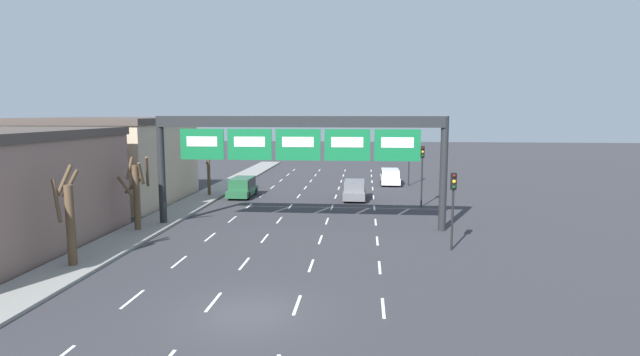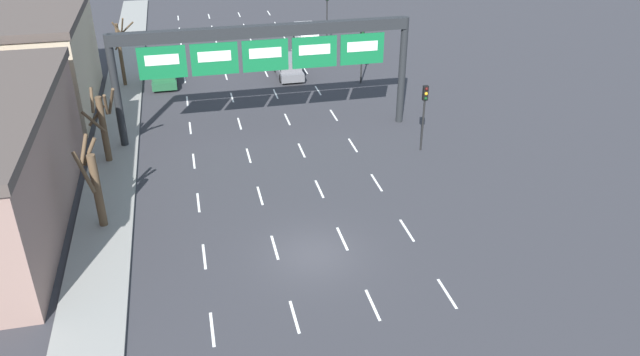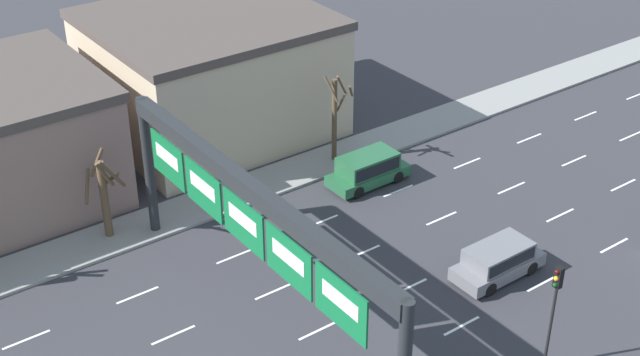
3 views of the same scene
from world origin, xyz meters
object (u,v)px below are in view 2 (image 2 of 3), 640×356
(traffic_light_far_end, at_px, (362,41))
(sign_gantry, at_px, (264,48))
(traffic_light_mid_block, at_px, (425,105))
(tree_bare_third, at_px, (103,123))
(tree_bare_closest, at_px, (121,50))
(tree_bare_second, at_px, (95,184))
(suv_grey, at_px, (288,66))
(suv_white, at_px, (306,33))
(traffic_light_near_gantry, at_px, (327,6))
(suv_green, at_px, (164,72))

(traffic_light_far_end, bearing_deg, sign_gantry, -137.31)
(traffic_light_mid_block, relative_size, tree_bare_third, 0.92)
(tree_bare_closest, bearing_deg, tree_bare_second, -90.69)
(suv_grey, bearing_deg, sign_gantry, -107.06)
(suv_white, xyz_separation_m, traffic_light_near_gantry, (1.83, -0.72, 2.58))
(traffic_light_near_gantry, height_order, traffic_light_mid_block, traffic_light_near_gantry)
(traffic_light_near_gantry, xyz_separation_m, traffic_light_mid_block, (0.29, -23.99, -0.44))
(traffic_light_mid_block, bearing_deg, traffic_light_far_end, 91.20)
(tree_bare_third, bearing_deg, traffic_light_far_end, 28.24)
(sign_gantry, height_order, traffic_light_mid_block, sign_gantry)
(traffic_light_mid_block, height_order, tree_bare_third, tree_bare_third)
(tree_bare_second, xyz_separation_m, tree_bare_third, (-0.15, 7.33, 0.10))
(traffic_light_far_end, height_order, tree_bare_second, tree_bare_second)
(suv_grey, height_order, tree_bare_second, tree_bare_second)
(suv_green, xyz_separation_m, tree_bare_third, (-3.33, -13.22, 1.60))
(suv_white, distance_m, suv_green, 16.01)
(traffic_light_far_end, distance_m, tree_bare_closest, 18.39)
(suv_grey, xyz_separation_m, tree_bare_third, (-13.16, -12.77, 1.64))
(suv_grey, distance_m, tree_bare_third, 18.41)
(traffic_light_mid_block, relative_size, tree_bare_closest, 0.80)
(tree_bare_closest, xyz_separation_m, tree_bare_third, (-0.40, -13.31, -0.38))
(tree_bare_second, bearing_deg, tree_bare_closest, 89.31)
(suv_grey, relative_size, traffic_light_near_gantry, 0.90)
(tree_bare_closest, bearing_deg, traffic_light_mid_block, -40.86)
(sign_gantry, bearing_deg, suv_white, 71.47)
(suv_grey, height_order, traffic_light_mid_block, traffic_light_mid_block)
(suv_green, bearing_deg, sign_gantry, -59.93)
(sign_gantry, xyz_separation_m, traffic_light_far_end, (8.63, 7.96, -2.35))
(suv_white, relative_size, tree_bare_second, 0.95)
(traffic_light_mid_block, distance_m, traffic_light_far_end, 12.48)
(suv_green, height_order, traffic_light_far_end, traffic_light_far_end)
(traffic_light_mid_block, bearing_deg, sign_gantry, 153.07)
(suv_green, distance_m, traffic_light_far_end, 15.69)
(traffic_light_near_gantry, height_order, traffic_light_far_end, traffic_light_near_gantry)
(traffic_light_mid_block, bearing_deg, suv_white, 94.91)
(suv_white, distance_m, tree_bare_second, 33.81)
(suv_grey, height_order, traffic_light_near_gantry, traffic_light_near_gantry)
(suv_green, height_order, traffic_light_mid_block, traffic_light_mid_block)
(suv_white, height_order, tree_bare_closest, tree_bare_closest)
(traffic_light_far_end, distance_m, tree_bare_second, 25.19)
(suv_green, xyz_separation_m, tree_bare_closest, (-2.93, 0.09, 1.98))
(sign_gantry, distance_m, traffic_light_near_gantry, 21.41)
(traffic_light_near_gantry, relative_size, traffic_light_far_end, 1.02)
(traffic_light_mid_block, relative_size, tree_bare_second, 0.88)
(suv_white, xyz_separation_m, tree_bare_third, (-16.61, -22.15, 1.66))
(traffic_light_mid_block, bearing_deg, tree_bare_third, 172.26)
(suv_white, distance_m, traffic_light_mid_block, 24.89)
(traffic_light_near_gantry, xyz_separation_m, tree_bare_third, (-18.44, -21.44, -0.92))
(traffic_light_far_end, xyz_separation_m, tree_bare_closest, (-18.07, 3.39, -0.48))
(suv_green, xyz_separation_m, traffic_light_near_gantry, (15.11, 8.22, 2.51))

